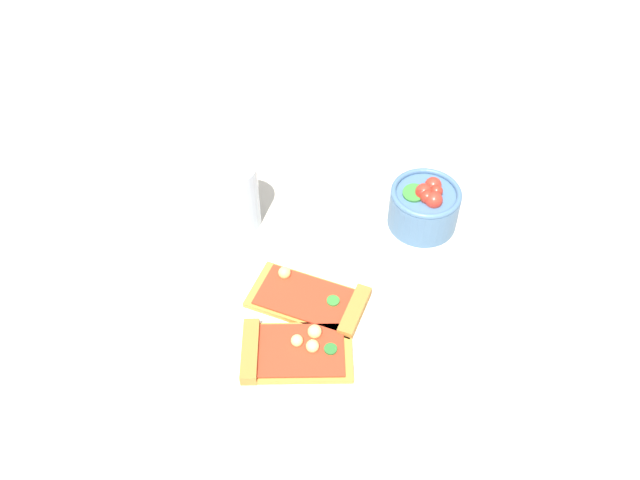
{
  "coord_description": "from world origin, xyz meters",
  "views": [
    {
      "loc": [
        0.3,
        0.39,
        0.71
      ],
      "look_at": [
        -0.07,
        -0.08,
        0.03
      ],
      "focal_mm": 36.34,
      "sensor_mm": 36.0,
      "label": 1
    }
  ],
  "objects": [
    {
      "name": "ground_plane",
      "position": [
        0.0,
        0.0,
        0.0
      ],
      "size": [
        2.4,
        2.4,
        0.0
      ],
      "primitive_type": "plane",
      "color": "beige",
      "rests_on": "ground"
    },
    {
      "name": "plate",
      "position": [
        0.03,
        0.01,
        0.01
      ],
      "size": [
        0.28,
        0.28,
        0.01
      ],
      "primitive_type": "cylinder",
      "color": "white",
      "rests_on": "ground_plane"
    },
    {
      "name": "pizza_slice_near",
      "position": [
        -0.01,
        -0.0,
        0.02
      ],
      "size": [
        0.14,
        0.17,
        0.02
      ],
      "color": "gold",
      "rests_on": "plate"
    },
    {
      "name": "pizza_slice_far",
      "position": [
        0.06,
        0.04,
        0.02
      ],
      "size": [
        0.16,
        0.15,
        0.02
      ],
      "color": "gold",
      "rests_on": "plate"
    },
    {
      "name": "salad_bowl",
      "position": [
        -0.23,
        -0.03,
        0.04
      ],
      "size": [
        0.1,
        0.1,
        0.08
      ],
      "color": "#4C7299",
      "rests_on": "ground_plane"
    },
    {
      "name": "soda_glass",
      "position": [
        -0.02,
        -0.2,
        0.05
      ],
      "size": [
        0.07,
        0.07,
        0.11
      ],
      "color": "silver",
      "rests_on": "ground_plane"
    }
  ]
}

